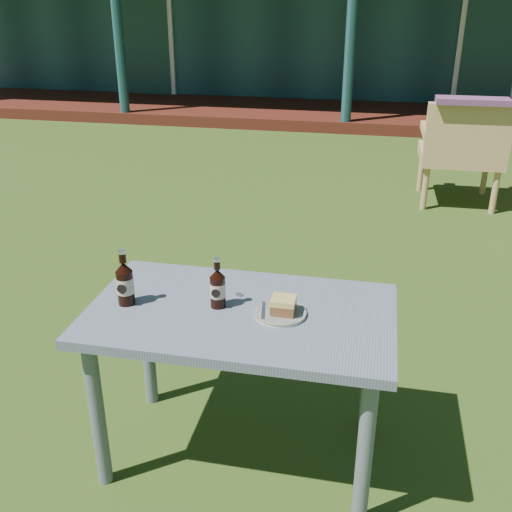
% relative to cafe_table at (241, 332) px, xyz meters
% --- Properties ---
extents(ground, '(80.00, 80.00, 0.00)m').
position_rel_cafe_table_xyz_m(ground, '(0.00, 1.60, -0.62)').
color(ground, '#334916').
extents(pavilion, '(15.80, 8.30, 3.45)m').
position_rel_cafe_table_xyz_m(pavilion, '(-0.00, 10.99, 0.99)').
color(pavilion, '#183C40').
rests_on(pavilion, ground).
extents(cafe_table, '(1.20, 0.70, 0.72)m').
position_rel_cafe_table_xyz_m(cafe_table, '(0.00, 0.00, 0.00)').
color(cafe_table, slate).
rests_on(cafe_table, ground).
extents(plate, '(0.20, 0.20, 0.01)m').
position_rel_cafe_table_xyz_m(plate, '(0.16, -0.00, 0.11)').
color(plate, silver).
rests_on(plate, cafe_table).
extents(cake_slice, '(0.09, 0.09, 0.06)m').
position_rel_cafe_table_xyz_m(cake_slice, '(0.17, -0.01, 0.15)').
color(cake_slice, brown).
rests_on(cake_slice, plate).
extents(fork, '(0.03, 0.14, 0.00)m').
position_rel_cafe_table_xyz_m(fork, '(0.09, -0.01, 0.12)').
color(fork, silver).
rests_on(fork, plate).
extents(cola_bottle_near, '(0.06, 0.06, 0.21)m').
position_rel_cafe_table_xyz_m(cola_bottle_near, '(-0.09, 0.01, 0.18)').
color(cola_bottle_near, black).
rests_on(cola_bottle_near, cafe_table).
extents(cola_bottle_far, '(0.07, 0.07, 0.23)m').
position_rel_cafe_table_xyz_m(cola_bottle_far, '(-0.46, -0.04, 0.19)').
color(cola_bottle_far, black).
rests_on(cola_bottle_far, cafe_table).
extents(bottle_cap, '(0.03, 0.03, 0.01)m').
position_rel_cafe_table_xyz_m(bottle_cap, '(-0.03, 0.12, 0.11)').
color(bottle_cap, silver).
rests_on(bottle_cap, cafe_table).
extents(armchair_left, '(0.73, 0.68, 0.97)m').
position_rel_cafe_table_xyz_m(armchair_left, '(1.22, 3.60, -0.08)').
color(armchair_left, tan).
rests_on(armchair_left, ground).
extents(floral_throw, '(0.61, 0.22, 0.05)m').
position_rel_cafe_table_xyz_m(floral_throw, '(1.22, 3.40, 0.37)').
color(floral_throw, '#6B3961').
rests_on(floral_throw, armchair_left).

